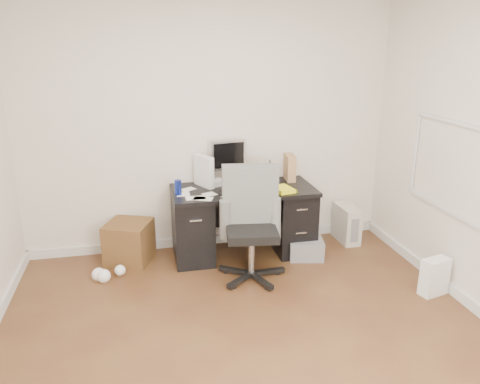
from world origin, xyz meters
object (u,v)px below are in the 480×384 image
(lcd_monitor, at_px, (228,162))
(office_chair, at_px, (252,226))
(desk, at_px, (243,219))
(pc_tower, at_px, (346,223))
(wicker_basket, at_px, (129,242))
(keyboard, at_px, (240,191))

(lcd_monitor, distance_m, office_chair, 0.88)
(desk, xyz_separation_m, pc_tower, (1.25, 0.09, -0.19))
(lcd_monitor, xyz_separation_m, office_chair, (0.08, -0.76, -0.44))
(desk, relative_size, wicker_basket, 3.48)
(pc_tower, bearing_deg, office_chair, -154.64)
(desk, relative_size, keyboard, 3.57)
(keyboard, relative_size, office_chair, 0.38)
(office_chair, bearing_deg, pc_tower, 34.30)
(keyboard, height_order, pc_tower, keyboard)
(desk, xyz_separation_m, lcd_monitor, (-0.12, 0.20, 0.59))
(keyboard, bearing_deg, wicker_basket, 169.99)
(keyboard, bearing_deg, pc_tower, 9.69)
(desk, height_order, office_chair, office_chair)
(office_chair, relative_size, wicker_basket, 2.56)
(desk, distance_m, wicker_basket, 1.23)
(desk, height_order, pc_tower, desk)
(office_chair, relative_size, pc_tower, 2.61)
(desk, relative_size, pc_tower, 3.55)
(desk, distance_m, office_chair, 0.58)
(keyboard, distance_m, pc_tower, 1.44)
(lcd_monitor, distance_m, pc_tower, 1.58)
(keyboard, height_order, office_chair, office_chair)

